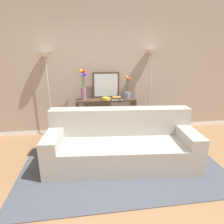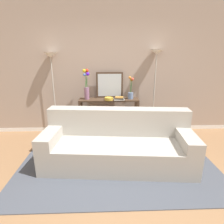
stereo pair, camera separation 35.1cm
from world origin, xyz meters
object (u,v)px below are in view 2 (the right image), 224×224
object	(u,v)px
console_table	(109,110)
vase_tall_flowers	(87,86)
book_stack	(119,99)
floor_lamp_right	(156,69)
wall_mirror	(110,85)
floor_lamp_left	(52,71)
vase_short_flowers	(131,90)
book_row_under_console	(95,132)
couch	(118,145)
fruit_bowl	(109,99)

from	to	relation	value
console_table	vase_tall_flowers	world-z (taller)	vase_tall_flowers
vase_tall_flowers	book_stack	distance (m)	0.74
floor_lamp_right	wall_mirror	distance (m)	1.05
floor_lamp_left	floor_lamp_right	xyz separation A→B (m)	(2.20, 0.00, 0.04)
floor_lamp_left	vase_short_flowers	distance (m)	1.72
floor_lamp_right	book_row_under_console	bearing A→B (deg)	-176.82
wall_mirror	book_stack	distance (m)	0.39
couch	floor_lamp_right	distance (m)	1.92
vase_tall_flowers	book_row_under_console	distance (m)	1.05
fruit_bowl	book_row_under_console	bearing A→B (deg)	162.41
couch	floor_lamp_left	size ratio (longest dim) A/B	1.36
wall_mirror	book_stack	bearing A→B (deg)	-50.72
floor_lamp_left	floor_lamp_right	bearing A→B (deg)	0.00
floor_lamp_right	vase_short_flowers	bearing A→B (deg)	-172.62
floor_lamp_right	wall_mirror	bearing A→B (deg)	176.37
fruit_bowl	book_stack	size ratio (longest dim) A/B	0.81
fruit_bowl	book_row_under_console	xyz separation A→B (m)	(-0.31, 0.10, -0.80)
couch	fruit_bowl	size ratio (longest dim) A/B	13.44
floor_lamp_left	wall_mirror	size ratio (longest dim) A/B	3.07
couch	floor_lamp_left	world-z (taller)	floor_lamp_left
console_table	floor_lamp_right	world-z (taller)	floor_lamp_right
floor_lamp_right	vase_short_flowers	world-z (taller)	floor_lamp_right
floor_lamp_right	fruit_bowl	size ratio (longest dim) A/B	10.16
couch	book_stack	size ratio (longest dim) A/B	10.84
floor_lamp_left	wall_mirror	distance (m)	1.25
console_table	floor_lamp_left	xyz separation A→B (m)	(-1.19, 0.07, 0.85)
vase_tall_flowers	book_stack	bearing A→B (deg)	-8.48
vase_tall_flowers	vase_short_flowers	size ratio (longest dim) A/B	1.30
floor_lamp_right	vase_tall_flowers	bearing A→B (deg)	-177.21
console_table	vase_tall_flowers	xyz separation A→B (m)	(-0.47, 0.00, 0.54)
wall_mirror	vase_tall_flowers	xyz separation A→B (m)	(-0.49, -0.13, -0.00)
console_table	wall_mirror	size ratio (longest dim) A/B	2.21
floor_lamp_right	wall_mirror	size ratio (longest dim) A/B	3.17
floor_lamp_left	fruit_bowl	size ratio (longest dim) A/B	9.84
couch	fruit_bowl	distance (m)	1.22
couch	vase_short_flowers	xyz separation A→B (m)	(0.36, 1.19, 0.69)
floor_lamp_right	console_table	bearing A→B (deg)	-175.84
wall_mirror	vase_tall_flowers	world-z (taller)	vase_tall_flowers
wall_mirror	vase_tall_flowers	distance (m)	0.51
book_stack	book_row_under_console	distance (m)	0.96
vase_short_flowers	fruit_bowl	bearing A→B (deg)	-167.99
book_row_under_console	floor_lamp_right	bearing A→B (deg)	3.18
vase_short_flowers	console_table	bearing A→B (deg)	-179.43
console_table	book_row_under_console	world-z (taller)	console_table
wall_mirror	book_row_under_console	size ratio (longest dim) A/B	1.32
wall_mirror	fruit_bowl	world-z (taller)	wall_mirror
console_table	vase_tall_flowers	distance (m)	0.71
vase_tall_flowers	book_stack	world-z (taller)	vase_tall_flowers
floor_lamp_left	floor_lamp_right	distance (m)	2.20
vase_tall_flowers	vase_short_flowers	bearing A→B (deg)	0.20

